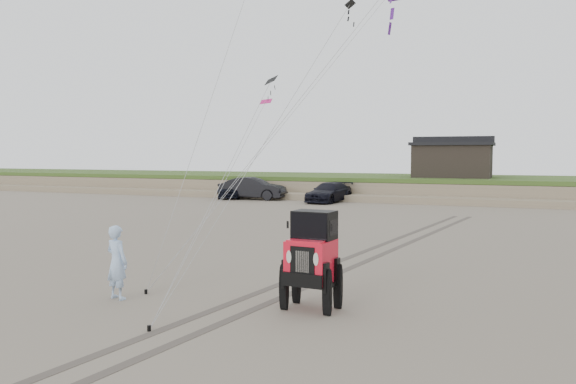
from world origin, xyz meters
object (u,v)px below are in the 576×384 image
Objects in this scene: cabin at (453,159)px; jeep at (311,270)px; truck_c at (329,192)px; truck_a at (230,189)px; man at (117,262)px; truck_b at (253,188)px.

cabin is 35.95m from jeep.
cabin is 1.25× the size of truck_c.
truck_c is (8.72, -0.58, 0.01)m from truck_a.
jeep is 4.91m from man.
truck_c is 1.04× the size of jeep.
truck_a is at bearing 125.58° from jeep.
truck_b is 30.98m from man.
jeep is 2.66× the size of man.
cabin is at bearing 0.05° from truck_a.
truck_b is (-14.63, -7.63, -2.35)m from cabin.
truck_b is 1.05× the size of truck_c.
truck_a is at bearing 74.52° from truck_b.
jeep is at bearing -156.74° from truck_b.
jeep is at bearing -81.73° from truck_a.
man is (12.66, -29.59, 0.19)m from truck_a.
truck_a is 2.33× the size of man.
truck_b reaches higher than truck_c.
truck_b is 1.09× the size of jeep.
cabin is 18.53m from truck_a.
cabin is 16.67m from truck_b.
truck_b is at bearing -33.52° from truck_a.
jeep is (0.59, -35.87, -2.32)m from cabin.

